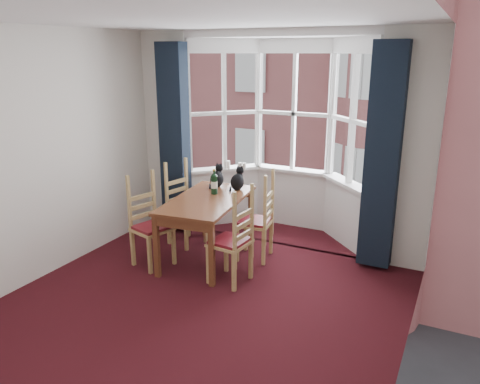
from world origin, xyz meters
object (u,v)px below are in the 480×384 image
Objects in this scene: cat_left at (217,178)px; candle_short at (240,166)px; chair_left_far at (182,209)px; candle_tall at (228,165)px; dining_table at (207,206)px; chair_left_near at (148,227)px; chair_right_near at (237,244)px; chair_right_far at (262,223)px; wine_bottle at (214,183)px; cat_right at (238,180)px; candle_extra at (244,166)px.

cat_left is 3.30× the size of candle_short.
chair_left_far is 8.07× the size of candle_tall.
dining_table is 13.61× the size of candle_tall.
chair_right_near is (1.22, -0.00, 0.00)m from chair_left_near.
wine_bottle is (-0.63, -0.07, 0.46)m from chair_right_far.
chair_right_far is (1.20, 0.73, 0.00)m from chair_left_near.
chair_left_near is 8.07× the size of candle_tall.
chair_right_near is at bearing -88.58° from chair_right_far.
cat_right reaches higher than dining_table.
chair_right_far is 9.76× the size of candle_extra.
chair_left_near is 2.84× the size of cat_left.
cat_right is 0.78m from candle_extra.
candle_tall reaches higher than chair_right_near.
chair_right_far is 1.40m from candle_tall.
candle_extra reaches higher than chair_left_far.
wine_bottle reaches higher than dining_table.
candle_extra is (-0.26, 0.74, 0.00)m from cat_right.
candle_extra is at bearing 62.79° from chair_left_far.
chair_right_far is 2.84× the size of wine_bottle.
wine_bottle reaches higher than candle_tall.
candle_short reaches higher than candle_extra.
dining_table is 0.81m from chair_right_near.
chair_right_far is at bearing -17.09° from cat_left.
candle_extra is (0.49, 1.70, 0.44)m from chair_left_near.
candle_short is at bearing 75.60° from chair_left_near.
candle_tall is at bearing 126.05° from cat_right.
chair_right_far is 0.90m from cat_left.
cat_left is 0.74m from candle_extra.
chair_left_far is 1.00× the size of chair_right_far.
candle_extra is at bearing 113.20° from chair_right_near.
chair_right_near is 8.07× the size of candle_tall.
candle_extra is (0.04, 0.74, 0.00)m from cat_left.
chair_left_near reaches higher than dining_table.
wine_bottle reaches higher than chair_left_far.
chair_left_near is 1.40m from chair_right_far.
dining_table is at bearing -27.80° from chair_left_far.
cat_right is at bearing -53.95° from candle_tall.
dining_table is 0.71m from chair_right_far.
wine_bottle is 1.03m from candle_short.
candle_short is (0.18, 0.03, -0.01)m from candle_tall.
dining_table is 16.46× the size of candle_extra.
cat_right is at bearing 115.94° from chair_right_near.
chair_left_near is at bearing -90.32° from chair_left_far.
chair_left_far is 9.76× the size of candle_extra.
dining_table is at bearing -107.77° from cat_right.
candle_tall is (-0.34, 1.20, 0.23)m from dining_table.
chair_left_near is at bearing -106.04° from candle_extra.
chair_left_near is at bearing -130.79° from wine_bottle.
cat_left is at bearing -93.29° from candle_extra.
cat_right reaches higher than candle_extra.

